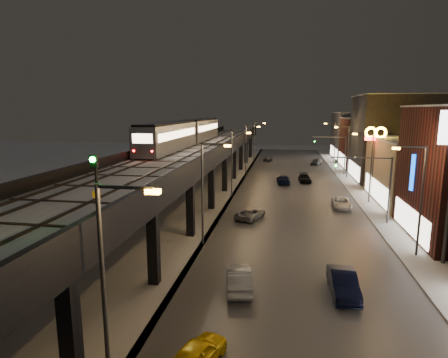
{
  "coord_description": "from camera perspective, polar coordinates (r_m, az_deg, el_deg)",
  "views": [
    {
      "loc": [
        6.25,
        -17.82,
        11.74
      ],
      "look_at": [
        0.37,
        18.05,
        5.0
      ],
      "focal_mm": 30.0,
      "sensor_mm": 36.0,
      "label": 1
    }
  ],
  "objects": [
    {
      "name": "building_c",
      "position": [
        53.44,
        28.58,
        0.97
      ],
      "size": [
        12.2,
        15.2,
        8.16
      ],
      "color": "#978162",
      "rests_on": "ground"
    },
    {
      "name": "streetlight_right_4",
      "position": [
        85.71,
        16.38,
        5.73
      ],
      "size": [
        2.56,
        0.28,
        9.0
      ],
      "color": "#38383A",
      "rests_on": "ground"
    },
    {
      "name": "viaduct_trackbed",
      "position": [
        51.56,
        -4.52,
        4.51
      ],
      "size": [
        8.4,
        100.0,
        0.32
      ],
      "color": "#B2B7C1",
      "rests_on": "elevated_viaduct"
    },
    {
      "name": "streetlight_left_2",
      "position": [
        49.71,
        1.5,
        2.98
      ],
      "size": [
        2.57,
        0.28,
        9.0
      ],
      "color": "#38383A",
      "rests_on": "ground"
    },
    {
      "name": "car_far_white",
      "position": [
        86.73,
        6.72,
        3.07
      ],
      "size": [
        2.24,
        3.9,
        1.25
      ],
      "primitive_type": "imported",
      "rotation": [
        0.0,
        0.0,
        2.92
      ],
      "color": "#3B3E46",
      "rests_on": "ground"
    },
    {
      "name": "ground",
      "position": [
        22.24,
        -9.14,
        -21.5
      ],
      "size": [
        220.0,
        220.0,
        0.0
      ],
      "primitive_type": "plane",
      "color": "silver"
    },
    {
      "name": "car_onc_dark",
      "position": [
        47.47,
        17.48,
        -3.53
      ],
      "size": [
        2.25,
        4.58,
        1.25
      ],
      "primitive_type": "imported",
      "rotation": [
        0.0,
        0.0,
        -0.04
      ],
      "color": "silver",
      "rests_on": "ground"
    },
    {
      "name": "road_surface",
      "position": [
        54.12,
        10.41,
        -2.17
      ],
      "size": [
        17.0,
        120.0,
        0.06
      ],
      "primitive_type": "cube",
      "color": "#46474D",
      "rests_on": "ground"
    },
    {
      "name": "streetlight_left_1",
      "position": [
        32.2,
        -2.86,
        -1.16
      ],
      "size": [
        2.57,
        0.28,
        9.0
      ],
      "color": "#38383A",
      "rests_on": "ground"
    },
    {
      "name": "traffic_light_rig_b",
      "position": [
        70.85,
        17.07,
        4.17
      ],
      "size": [
        6.1,
        0.34,
        7.0
      ],
      "color": "#38383A",
      "rests_on": "ground"
    },
    {
      "name": "streetlight_right_3",
      "position": [
        67.95,
        18.19,
        4.49
      ],
      "size": [
        2.56,
        0.28,
        9.0
      ],
      "color": "#38383A",
      "rests_on": "ground"
    },
    {
      "name": "car_onc_silver",
      "position": [
        25.99,
        17.71,
        -15.04
      ],
      "size": [
        1.7,
        4.59,
        1.5
      ],
      "primitive_type": "imported",
      "rotation": [
        0.0,
        0.0,
        0.02
      ],
      "color": "black",
      "rests_on": "ground"
    },
    {
      "name": "building_f",
      "position": [
        95.68,
        20.09,
        6.18
      ],
      "size": [
        12.2,
        16.2,
        11.16
      ],
      "color": "#3B3B43",
      "rests_on": "ground"
    },
    {
      "name": "viaduct_parapet_streetside",
      "position": [
        50.68,
        0.29,
        4.97
      ],
      "size": [
        0.3,
        100.0,
        1.1
      ],
      "primitive_type": "cube",
      "color": "black",
      "rests_on": "elevated_viaduct"
    },
    {
      "name": "streetlight_left_3",
      "position": [
        67.47,
        3.59,
        4.95
      ],
      "size": [
        2.57,
        0.28,
        9.0
      ],
      "color": "#38383A",
      "rests_on": "ground"
    },
    {
      "name": "under_viaduct_pavement",
      "position": [
        55.48,
        -3.67,
        -1.7
      ],
      "size": [
        11.0,
        120.0,
        0.06
      ],
      "primitive_type": "cube",
      "color": "#9FA1A8",
      "rests_on": "ground"
    },
    {
      "name": "subway_train",
      "position": [
        57.43,
        -5.64,
        7.12
      ],
      "size": [
        2.99,
        36.46,
        3.58
      ],
      "color": "gray",
      "rests_on": "viaduct_trackbed"
    },
    {
      "name": "viaduct_parapet_far",
      "position": [
        52.74,
        -9.12,
        5.05
      ],
      "size": [
        0.3,
        100.0,
        1.1
      ],
      "primitive_type": "cube",
      "color": "black",
      "rests_on": "elevated_viaduct"
    },
    {
      "name": "car_onc_red",
      "position": [
        82.6,
        13.87,
        2.52
      ],
      "size": [
        2.91,
        4.49,
        1.42
      ],
      "primitive_type": "imported",
      "rotation": [
        0.0,
        0.0,
        -0.32
      ],
      "color": "#3C4149",
      "rests_on": "ground"
    },
    {
      "name": "sidewalk_right",
      "position": [
        55.25,
        20.84,
        -2.39
      ],
      "size": [
        4.0,
        120.0,
        0.14
      ],
      "primitive_type": "cube",
      "color": "#9FA1A8",
      "rests_on": "ground"
    },
    {
      "name": "streetlight_left_4",
      "position": [
        85.33,
        4.82,
        6.09
      ],
      "size": [
        2.57,
        0.28,
        9.0
      ],
      "color": "#38383A",
      "rests_on": "ground"
    },
    {
      "name": "streetlight_left_0",
      "position": [
        15.85,
        -17.1,
        -14.2
      ],
      "size": [
        2.57,
        0.28,
        9.0
      ],
      "color": "#38383A",
      "rests_on": "ground"
    },
    {
      "name": "car_onc_white",
      "position": [
        62.65,
        12.18,
        0.06
      ],
      "size": [
        2.11,
        4.57,
        1.3
      ],
      "primitive_type": "imported",
      "rotation": [
        0.0,
        0.0,
        0.07
      ],
      "color": "black",
      "rests_on": "ground"
    },
    {
      "name": "elevated_viaduct",
      "position": [
        51.52,
        -4.53,
        3.64
      ],
      "size": [
        9.0,
        100.0,
        6.3
      ],
      "color": "black",
      "rests_on": "ground"
    },
    {
      "name": "streetlight_right_2",
      "position": [
        50.36,
        21.25,
        2.37
      ],
      "size": [
        2.56,
        0.28,
        9.0
      ],
      "color": "#38383A",
      "rests_on": "ground"
    },
    {
      "name": "streetlight_right_1",
      "position": [
        33.2,
        27.5,
        -2.0
      ],
      "size": [
        2.56,
        0.28,
        9.0
      ],
      "color": "#38383A",
      "rests_on": "ground"
    },
    {
      "name": "car_taxi",
      "position": [
        19.1,
        -4.03,
        -25.09
      ],
      "size": [
        2.59,
        3.97,
        1.26
      ],
      "primitive_type": "imported",
      "rotation": [
        0.0,
        0.0,
        2.81
      ],
      "color": "#E0AD05",
      "rests_on": "ground"
    },
    {
      "name": "building_e",
      "position": [
        82.04,
        21.85,
        5.09
      ],
      "size": [
        12.2,
        12.2,
        10.16
      ],
      "color": "#471814",
      "rests_on": "ground"
    },
    {
      "name": "sign_carwash",
      "position": [
        38.87,
        27.52,
        -0.06
      ],
      "size": [
        1.49,
        0.35,
        7.74
      ],
      "color": "#38383A",
      "rests_on": "ground"
    },
    {
      "name": "rail_signal",
      "position": [
        17.68,
        -19.03,
        0.54
      ],
      "size": [
        0.36,
        0.44,
        3.15
      ],
      "color": "black",
      "rests_on": "viaduct_trackbed"
    },
    {
      "name": "building_d",
      "position": [
        68.33,
        24.46,
        5.65
      ],
      "size": [
        12.2,
        13.2,
        14.16
      ],
      "color": "#25252A",
      "rests_on": "ground"
    },
    {
      "name": "car_mid_dark",
      "position": [
        60.69,
        9.02,
        -0.12
      ],
      "size": [
        2.31,
        4.87,
        1.37
      ],
      "primitive_type": "imported",
      "rotation": [
        0.0,
        0.0,
        3.23
      ],
      "color": "black",
      "rests_on": "ground"
    },
    {
      "name": "car_mid_silver",
      "position": [
        40.85,
        4.07,
        -5.31
      ],
      "size": [
        3.46,
        4.92,
        1.25
      ],
      "primitive_type": "imported",
      "rotation": [
        0.0,
        0.0,
        2.8
      ],
      "color": "#5C5D62",
      "rests_on": "ground"
    },
    {
      "name": "car_near_white",
      "position": [
        25.58,
        2.25,
        -14.97
      ],
      "size": [
        2.3,
        4.69,
        1.48
      ],
      "primitive_type": "imported",
      "rotation": [
        0.0,
        0.0,
        3.31
      ],
      "color": "#89909D",
      "rests_on": "ground"
    },
    {
      "name": "traffic_light_rig_a",
      "position": [
        41.59,
        22.47,
        -0.33
      ],
      "size": [
        6.1,
        0.34,
        7.0
      ],
      "color": "#38383A",
      "rests_on": "ground"
    },
    {
      "name": "sign_mcdonalds",
      "position": [
        53.56,
        22.05,
        5.42
      ],
      "size": [
        2.84,
        0.51,
        9.55
      ],
      "color": "#38383A",
      "rests_on": "ground"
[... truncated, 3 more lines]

